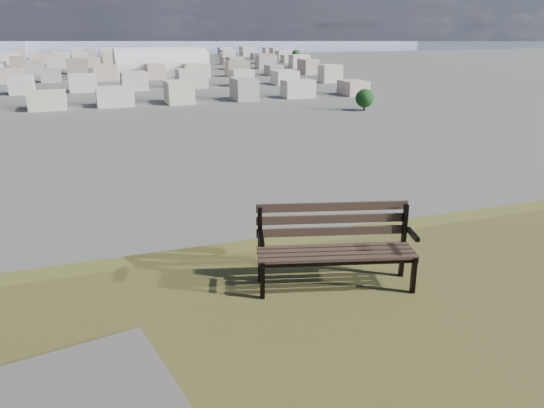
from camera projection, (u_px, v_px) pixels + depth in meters
name	position (u px, v px, depth m)	size (l,w,h in m)	color
park_bench	(335.00, 242.00, 5.58)	(1.71, 0.93, 0.86)	#3C2A22
arena	(161.00, 67.00, 302.85)	(51.66, 22.28, 21.71)	beige
city_blocks	(80.00, 63.00, 361.87)	(395.00, 361.00, 7.00)	beige
city_trees	(29.00, 70.00, 285.70)	(406.52, 387.20, 9.98)	#36211B
bay_water	(77.00, 45.00, 814.48)	(2400.00, 700.00, 0.12)	gray
far_hills	(47.00, 27.00, 1236.19)	(2050.00, 340.00, 60.00)	#A5B3CC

